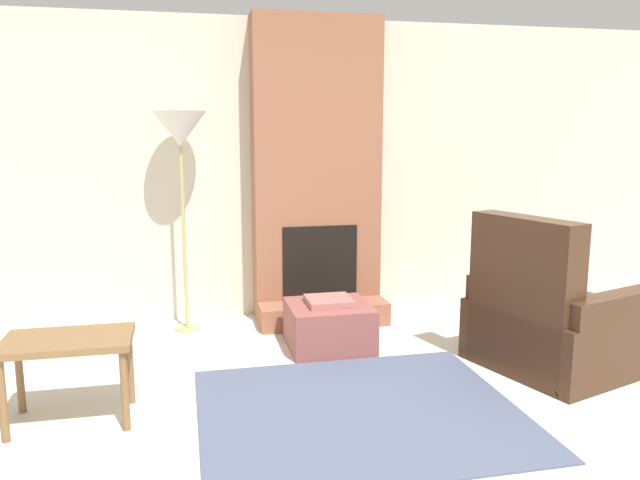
# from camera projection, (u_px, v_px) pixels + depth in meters

# --- Properties ---
(ground_plane) EXTENTS (24.00, 24.00, 0.00)m
(ground_plane) POSITION_uv_depth(u_px,v_px,m) (434.00, 475.00, 3.02)
(ground_plane) COLOR beige
(wall_back) EXTENTS (7.87, 0.06, 2.60)m
(wall_back) POSITION_uv_depth(u_px,v_px,m) (312.00, 170.00, 5.59)
(wall_back) COLOR beige
(wall_back) RESTS_ON ground_plane
(fireplace) EXTENTS (1.10, 0.61, 2.60)m
(fireplace) POSITION_uv_depth(u_px,v_px,m) (317.00, 182.00, 5.41)
(fireplace) COLOR #935B42
(fireplace) RESTS_ON ground_plane
(ottoman) EXTENTS (0.62, 0.58, 0.39)m
(ottoman) POSITION_uv_depth(u_px,v_px,m) (329.00, 325.00, 4.77)
(ottoman) COLOR #8C4C47
(ottoman) RESTS_ON ground_plane
(armchair) EXTENTS (1.22, 1.22, 1.09)m
(armchair) POSITION_uv_depth(u_px,v_px,m) (550.00, 324.00, 4.35)
(armchair) COLOR #422819
(armchair) RESTS_ON ground_plane
(side_table) EXTENTS (0.70, 0.44, 0.50)m
(side_table) POSITION_uv_depth(u_px,v_px,m) (68.00, 350.00, 3.51)
(side_table) COLOR brown
(side_table) RESTS_ON ground_plane
(floor_lamp_left) EXTENTS (0.43, 0.43, 1.80)m
(floor_lamp_left) POSITION_uv_depth(u_px,v_px,m) (180.00, 135.00, 4.96)
(floor_lamp_left) COLOR tan
(floor_lamp_left) RESTS_ON ground_plane
(area_rug) EXTENTS (1.88, 1.64, 0.01)m
(area_rug) POSITION_uv_depth(u_px,v_px,m) (359.00, 411.00, 3.70)
(area_rug) COLOR #4C5670
(area_rug) RESTS_ON ground_plane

